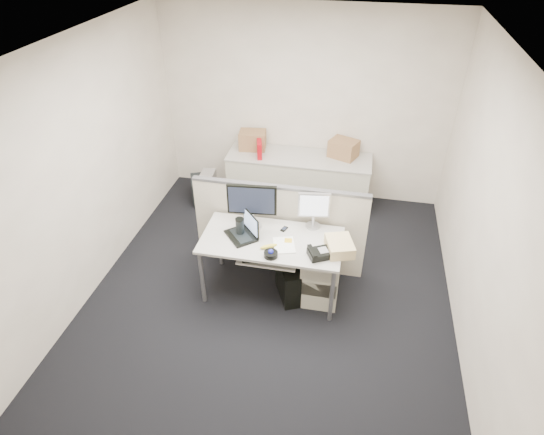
% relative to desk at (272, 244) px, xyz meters
% --- Properties ---
extents(floor, '(4.00, 4.50, 0.01)m').
position_rel_desk_xyz_m(floor, '(0.00, 0.00, -0.67)').
color(floor, black).
rests_on(floor, ground).
extents(ceiling, '(4.00, 4.50, 0.01)m').
position_rel_desk_xyz_m(ceiling, '(0.00, 0.00, 2.04)').
color(ceiling, white).
rests_on(ceiling, ground).
extents(wall_back, '(4.00, 0.02, 2.70)m').
position_rel_desk_xyz_m(wall_back, '(0.00, 2.25, 0.69)').
color(wall_back, silver).
rests_on(wall_back, ground).
extents(wall_front, '(4.00, 0.02, 2.70)m').
position_rel_desk_xyz_m(wall_front, '(0.00, -2.25, 0.69)').
color(wall_front, silver).
rests_on(wall_front, ground).
extents(wall_left, '(0.02, 4.50, 2.70)m').
position_rel_desk_xyz_m(wall_left, '(-2.00, 0.00, 0.69)').
color(wall_left, silver).
rests_on(wall_left, ground).
extents(wall_right, '(0.02, 4.50, 2.70)m').
position_rel_desk_xyz_m(wall_right, '(2.00, 0.00, 0.69)').
color(wall_right, silver).
rests_on(wall_right, ground).
extents(desk, '(1.50, 0.75, 0.73)m').
position_rel_desk_xyz_m(desk, '(0.00, 0.00, 0.00)').
color(desk, '#AFABA3').
rests_on(desk, floor).
extents(keyboard_tray, '(0.62, 0.32, 0.02)m').
position_rel_desk_xyz_m(keyboard_tray, '(0.00, -0.18, -0.04)').
color(keyboard_tray, '#AFABA3').
rests_on(keyboard_tray, desk).
extents(drawer_pedestal, '(0.40, 0.55, 0.65)m').
position_rel_desk_xyz_m(drawer_pedestal, '(0.55, 0.05, -0.34)').
color(drawer_pedestal, beige).
rests_on(drawer_pedestal, floor).
extents(cubicle_partition, '(2.00, 0.06, 1.10)m').
position_rel_desk_xyz_m(cubicle_partition, '(0.00, 0.45, -0.11)').
color(cubicle_partition, beige).
rests_on(cubicle_partition, floor).
extents(back_counter, '(2.00, 0.60, 0.72)m').
position_rel_desk_xyz_m(back_counter, '(0.00, 1.93, -0.30)').
color(back_counter, beige).
rests_on(back_counter, floor).
extents(monitor_main, '(0.55, 0.26, 0.53)m').
position_rel_desk_xyz_m(monitor_main, '(-0.25, 0.18, 0.33)').
color(monitor_main, black).
rests_on(monitor_main, desk).
extents(monitor_small, '(0.37, 0.22, 0.42)m').
position_rel_desk_xyz_m(monitor_small, '(0.40, 0.32, 0.28)').
color(monitor_small, '#B7B7BC').
rests_on(monitor_small, desk).
extents(laptop, '(0.41, 0.42, 0.25)m').
position_rel_desk_xyz_m(laptop, '(-0.33, -0.02, 0.19)').
color(laptop, black).
rests_on(laptop, desk).
extents(trackball, '(0.16, 0.16, 0.05)m').
position_rel_desk_xyz_m(trackball, '(0.05, -0.28, 0.09)').
color(trackball, black).
rests_on(trackball, desk).
extents(desk_phone, '(0.27, 0.26, 0.07)m').
position_rel_desk_xyz_m(desk_phone, '(0.53, -0.18, 0.10)').
color(desk_phone, black).
rests_on(desk_phone, desk).
extents(paper_stack, '(0.28, 0.32, 0.01)m').
position_rel_desk_xyz_m(paper_stack, '(0.15, -0.08, 0.07)').
color(paper_stack, white).
rests_on(paper_stack, desk).
extents(sticky_pad, '(0.09, 0.09, 0.01)m').
position_rel_desk_xyz_m(sticky_pad, '(0.18, 0.00, 0.07)').
color(sticky_pad, gold).
rests_on(sticky_pad, desk).
extents(travel_mug, '(0.10, 0.10, 0.19)m').
position_rel_desk_xyz_m(travel_mug, '(-0.35, 0.02, 0.16)').
color(travel_mug, black).
rests_on(travel_mug, desk).
extents(banana, '(0.19, 0.14, 0.04)m').
position_rel_desk_xyz_m(banana, '(0.00, -0.15, 0.09)').
color(banana, yellow).
rests_on(banana, desk).
extents(cellphone, '(0.08, 0.11, 0.01)m').
position_rel_desk_xyz_m(cellphone, '(0.10, 0.20, 0.07)').
color(cellphone, black).
rests_on(cellphone, desk).
extents(manila_folders, '(0.34, 0.39, 0.12)m').
position_rel_desk_xyz_m(manila_folders, '(0.72, -0.05, 0.13)').
color(manila_folders, '#EAD788').
rests_on(manila_folders, desk).
extents(keyboard, '(0.44, 0.22, 0.02)m').
position_rel_desk_xyz_m(keyboard, '(-0.05, -0.22, -0.02)').
color(keyboard, black).
rests_on(keyboard, keyboard_tray).
extents(pc_tower_desk, '(0.36, 0.50, 0.43)m').
position_rel_desk_xyz_m(pc_tower_desk, '(0.20, -0.05, -0.45)').
color(pc_tower_desk, black).
rests_on(pc_tower_desk, floor).
extents(pc_tower_spare_dark, '(0.30, 0.43, 0.37)m').
position_rel_desk_xyz_m(pc_tower_spare_dark, '(-1.45, 1.63, -0.48)').
color(pc_tower_spare_dark, black).
rests_on(pc_tower_spare_dark, floor).
extents(pc_tower_spare_silver, '(0.22, 0.49, 0.44)m').
position_rel_desk_xyz_m(pc_tower_spare_silver, '(-1.30, 1.63, -0.44)').
color(pc_tower_spare_silver, '#B7B7BC').
rests_on(pc_tower_spare_silver, floor).
extents(cardboard_box_left, '(0.40, 0.32, 0.28)m').
position_rel_desk_xyz_m(cardboard_box_left, '(-0.70, 2.05, 0.20)').
color(cardboard_box_left, '#997045').
rests_on(cardboard_box_left, back_counter).
extents(cardboard_box_right, '(0.45, 0.40, 0.26)m').
position_rel_desk_xyz_m(cardboard_box_right, '(0.60, 2.05, 0.19)').
color(cardboard_box_right, '#997045').
rests_on(cardboard_box_right, back_counter).
extents(red_binder, '(0.13, 0.27, 0.25)m').
position_rel_desk_xyz_m(red_binder, '(-0.55, 1.83, 0.18)').
color(red_binder, '#AE0812').
rests_on(red_binder, back_counter).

